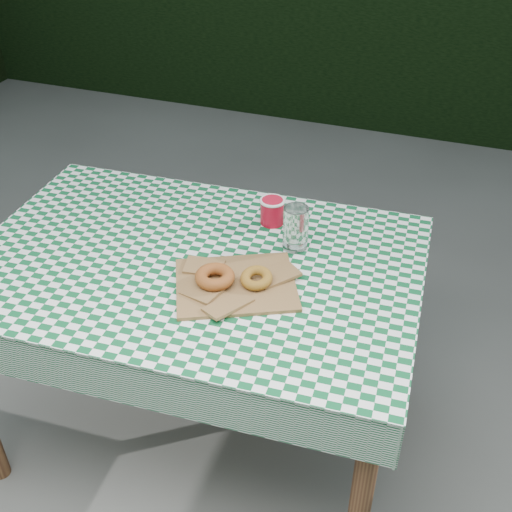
% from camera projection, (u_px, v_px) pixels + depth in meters
% --- Properties ---
extents(ground, '(60.00, 60.00, 0.00)m').
position_uv_depth(ground, '(163.00, 433.00, 2.31)').
color(ground, '#54544F').
rests_on(ground, ground).
extents(table, '(1.36, 0.95, 0.75)m').
position_uv_depth(table, '(200.00, 353.00, 2.11)').
color(table, '#532F1C').
rests_on(table, ground).
extents(tablecloth, '(1.38, 0.97, 0.01)m').
position_uv_depth(tablecloth, '(193.00, 261.00, 1.89)').
color(tablecloth, '#0C5028').
rests_on(tablecloth, table).
extents(paper_bag, '(0.42, 0.39, 0.02)m').
position_uv_depth(paper_bag, '(236.00, 284.00, 1.79)').
color(paper_bag, olive).
rests_on(paper_bag, tablecloth).
extents(bagel_front, '(0.15, 0.15, 0.04)m').
position_uv_depth(bagel_front, '(215.00, 277.00, 1.77)').
color(bagel_front, brown).
rests_on(bagel_front, paper_bag).
extents(bagel_back, '(0.10, 0.10, 0.03)m').
position_uv_depth(bagel_back, '(256.00, 278.00, 1.77)').
color(bagel_back, '#97631F').
rests_on(bagel_back, paper_bag).
extents(coffee_mug, '(0.18, 0.18, 0.09)m').
position_uv_depth(coffee_mug, '(272.00, 211.00, 2.04)').
color(coffee_mug, '#B00B20').
rests_on(coffee_mug, tablecloth).
extents(drinking_glass, '(0.09, 0.09, 0.14)m').
position_uv_depth(drinking_glass, '(296.00, 228.00, 1.91)').
color(drinking_glass, white).
rests_on(drinking_glass, tablecloth).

